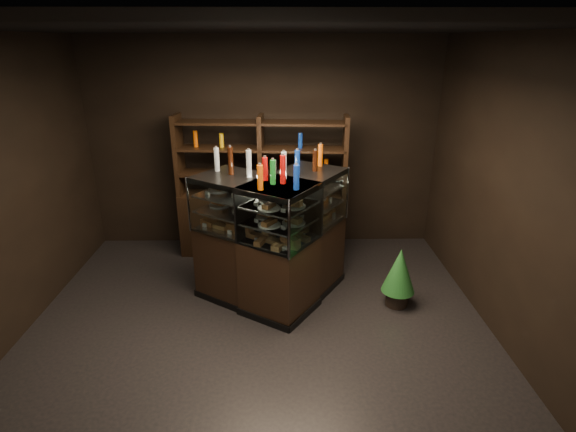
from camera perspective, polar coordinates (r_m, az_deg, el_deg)
The scene contains 7 objects.
ground at distance 4.89m, azimuth -3.81°, elevation -15.22°, with size 5.00×5.00×0.00m, color black.
room_shell at distance 4.04m, azimuth -4.48°, elevation 7.46°, with size 5.02×5.02×3.01m.
display_case at distance 5.29m, azimuth -1.60°, elevation -5.67°, with size 1.89×1.55×1.52m.
food_display at distance 5.03m, azimuth -1.66°, elevation 0.66°, with size 1.46×1.15×0.46m.
bottles_top at distance 4.88m, azimuth -1.75°, elevation 6.38°, with size 1.29×1.01×0.30m.
potted_conifer at distance 5.32m, azimuth 13.99°, elevation -6.60°, with size 0.38×0.38×0.82m.
back_shelving at distance 6.40m, azimuth -3.27°, elevation 0.28°, with size 2.35×0.57×2.00m.
Camera 1 is at (0.25, -3.92, 2.91)m, focal length 28.00 mm.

